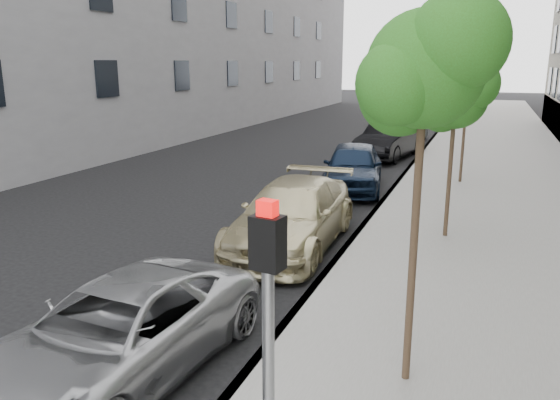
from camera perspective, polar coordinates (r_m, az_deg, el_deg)
The scene contains 12 objects.
ground at distance 7.63m, azimuth -15.08°, elevation -19.43°, with size 160.00×160.00×0.00m, color black.
sidewalk at distance 29.34m, azimuth 21.40°, elevation 5.21°, with size 6.40×72.00×0.14m, color gray.
curb at distance 29.47m, azimuth 15.30°, elevation 5.71°, with size 0.15×72.00×0.14m, color #9E9B93.
tree_near at distance 6.59m, azimuth 15.14°, elevation 13.04°, with size 1.70×1.50×4.79m.
tree_mid at distance 13.09m, azimuth 18.00°, elevation 10.25°, with size 1.77×1.57×4.15m.
tree_far at distance 19.57m, azimuth 19.16°, elevation 11.87°, with size 1.51×1.31×4.24m.
signal_pole at distance 4.44m, azimuth -1.23°, elevation -14.35°, with size 0.26×0.21×3.04m.
minivan at distance 7.83m, azimuth -16.50°, elevation -13.14°, with size 2.15×4.66×1.29m, color #9C9DA0.
suv at distance 12.57m, azimuth 1.31°, elevation -1.58°, with size 2.10×5.16×1.50m, color #C5B98C.
sedan_blue at distance 18.38m, azimuth 7.64°, elevation 3.48°, with size 1.86×4.62×1.57m, color black.
sedan_black at distance 24.91m, azimuth 11.37°, elevation 6.20°, with size 1.72×4.94×1.63m, color black.
sedan_rear at distance 30.30m, azimuth 13.08°, elevation 7.26°, with size 1.94×4.78×1.39m, color #9C9FA4.
Camera 1 is at (3.92, -5.05, 4.17)m, focal length 35.00 mm.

